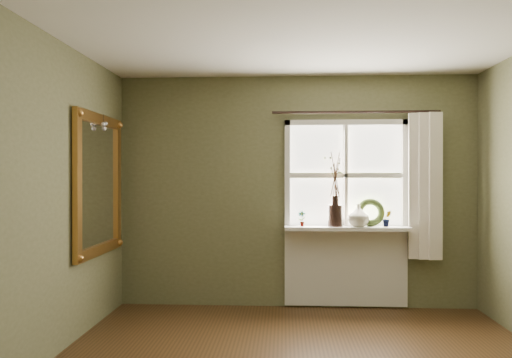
{
  "coord_description": "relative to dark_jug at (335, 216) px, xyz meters",
  "views": [
    {
      "loc": [
        -0.14,
        -3.38,
        1.47
      ],
      "look_at": [
        -0.42,
        1.55,
        1.44
      ],
      "focal_mm": 35.0,
      "sensor_mm": 36.0,
      "label": 1
    }
  ],
  "objects": [
    {
      "name": "ceiling",
      "position": [
        -0.42,
        -2.12,
        1.56
      ],
      "size": [
        4.5,
        4.5,
        0.0
      ],
      "primitive_type": "plane",
      "color": "silver",
      "rests_on": "ground"
    },
    {
      "name": "wall_back",
      "position": [
        -0.42,
        0.18,
        0.26
      ],
      "size": [
        4.0,
        0.1,
        2.6
      ],
      "primitive_type": "cube",
      "color": "#5F603F",
      "rests_on": "ground"
    },
    {
      "name": "wall_left",
      "position": [
        -2.47,
        -2.12,
        0.26
      ],
      "size": [
        0.1,
        4.5,
        2.6
      ],
      "primitive_type": "cube",
      "color": "#5F603F",
      "rests_on": "ground"
    },
    {
      "name": "wall_front",
      "position": [
        -0.42,
        -4.42,
        0.26
      ],
      "size": [
        4.0,
        0.1,
        2.6
      ],
      "primitive_type": "cube",
      "color": "#5F603F",
      "rests_on": "ground"
    },
    {
      "name": "window_frame",
      "position": [
        0.13,
        0.11,
        0.44
      ],
      "size": [
        1.36,
        0.06,
        1.24
      ],
      "color": "silver",
      "rests_on": "wall_back"
    },
    {
      "name": "window_sill",
      "position": [
        0.13,
        0.0,
        -0.14
      ],
      "size": [
        1.36,
        0.26,
        0.04
      ],
      "primitive_type": "cube",
      "color": "silver",
      "rests_on": "wall_back"
    },
    {
      "name": "window_apron",
      "position": [
        0.13,
        0.11,
        -0.58
      ],
      "size": [
        1.36,
        0.04,
        0.88
      ],
      "primitive_type": "cube",
      "color": "silver",
      "rests_on": "ground"
    },
    {
      "name": "dark_jug",
      "position": [
        0.0,
        0.0,
        0.0
      ],
      "size": [
        0.18,
        0.18,
        0.24
      ],
      "primitive_type": "cylinder",
      "rotation": [
        0.0,
        0.0,
        -0.1
      ],
      "color": "black",
      "rests_on": "window_sill"
    },
    {
      "name": "cream_vase",
      "position": [
        0.25,
        0.0,
        0.0
      ],
      "size": [
        0.29,
        0.29,
        0.25
      ],
      "primitive_type": "imported",
      "rotation": [
        0.0,
        0.0,
        -0.27
      ],
      "color": "beige",
      "rests_on": "window_sill"
    },
    {
      "name": "wreath",
      "position": [
        0.39,
        0.04,
        -0.0
      ],
      "size": [
        0.32,
        0.14,
        0.32
      ],
      "primitive_type": "torus",
      "rotation": [
        1.36,
        0.0,
        -0.02
      ],
      "color": "#3A4C21",
      "rests_on": "window_sill"
    },
    {
      "name": "potted_plant_left",
      "position": [
        -0.37,
        0.0,
        -0.03
      ],
      "size": [
        0.1,
        0.08,
        0.17
      ],
      "primitive_type": "imported",
      "rotation": [
        0.0,
        0.0,
        -0.18
      ],
      "color": "#3A4C21",
      "rests_on": "window_sill"
    },
    {
      "name": "potted_plant_right",
      "position": [
        0.56,
        0.0,
        -0.03
      ],
      "size": [
        0.11,
        0.09,
        0.18
      ],
      "primitive_type": "imported",
      "rotation": [
        0.0,
        0.0,
        0.12
      ],
      "color": "#3A4C21",
      "rests_on": "window_sill"
    },
    {
      "name": "curtain",
      "position": [
        0.97,
        0.01,
        0.33
      ],
      "size": [
        0.36,
        0.12,
        1.59
      ],
      "primitive_type": "cube",
      "color": "silver",
      "rests_on": "wall_back"
    },
    {
      "name": "curtain_rod",
      "position": [
        0.23,
        0.05,
        1.14
      ],
      "size": [
        1.84,
        0.03,
        0.03
      ],
      "primitive_type": "cylinder",
      "rotation": [
        0.0,
        1.57,
        0.0
      ],
      "color": "black",
      "rests_on": "wall_back"
    },
    {
      "name": "gilt_mirror",
      "position": [
        -2.39,
        -0.68,
        0.35
      ],
      "size": [
        0.1,
        1.16,
        1.39
      ],
      "color": "white",
      "rests_on": "wall_left"
    }
  ]
}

